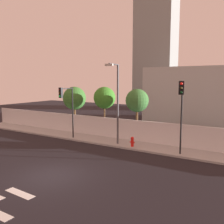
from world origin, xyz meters
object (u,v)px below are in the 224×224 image
(traffic_light_center, at_px, (66,101))
(street_lamp_curbside, at_px, (117,97))
(traffic_light_right, at_px, (181,102))
(roadside_tree_midright, at_px, (137,101))
(roadside_tree_midleft, at_px, (104,98))
(fire_hydrant, at_px, (132,141))
(roadside_tree_leftmost, at_px, (74,98))

(traffic_light_center, relative_size, street_lamp_curbside, 0.71)
(traffic_light_right, xyz_separation_m, roadside_tree_midright, (-5.23, 3.98, -0.39))
(traffic_light_right, distance_m, roadside_tree_midright, 6.58)
(roadside_tree_midright, bearing_deg, traffic_light_center, -139.94)
(traffic_light_center, height_order, street_lamp_curbside, street_lamp_curbside)
(traffic_light_right, relative_size, street_lamp_curbside, 0.80)
(roadside_tree_midright, bearing_deg, roadside_tree_midleft, 180.00)
(fire_hydrant, bearing_deg, traffic_light_right, -7.59)
(traffic_light_center, height_order, roadside_tree_midright, traffic_light_center)
(traffic_light_center, xyz_separation_m, street_lamp_curbside, (4.81, 0.63, 0.50))
(traffic_light_center, distance_m, street_lamp_curbside, 4.88)
(traffic_light_center, bearing_deg, fire_hydrant, 6.47)
(roadside_tree_leftmost, bearing_deg, roadside_tree_midright, 0.00)
(traffic_light_center, bearing_deg, roadside_tree_midleft, 72.27)
(traffic_light_right, distance_m, roadside_tree_midleft, 9.71)
(traffic_light_center, distance_m, traffic_light_right, 10.19)
(street_lamp_curbside, bearing_deg, roadside_tree_midright, 87.72)
(street_lamp_curbside, bearing_deg, fire_hydrant, 3.06)
(fire_hydrant, relative_size, roadside_tree_midright, 0.17)
(traffic_light_center, height_order, fire_hydrant, traffic_light_center)
(fire_hydrant, distance_m, roadside_tree_leftmost, 9.87)
(traffic_light_center, distance_m, roadside_tree_leftmost, 4.89)
(traffic_light_right, xyz_separation_m, roadside_tree_midleft, (-8.85, 3.98, -0.25))
(traffic_light_center, distance_m, fire_hydrant, 6.93)
(street_lamp_curbside, distance_m, roadside_tree_midright, 3.57)
(traffic_light_right, xyz_separation_m, street_lamp_curbside, (-5.37, 0.45, 0.13))
(traffic_light_right, height_order, roadside_tree_midright, traffic_light_right)
(traffic_light_right, distance_m, roadside_tree_leftmost, 13.35)
(roadside_tree_leftmost, height_order, roadside_tree_midleft, roadside_tree_midleft)
(fire_hydrant, bearing_deg, street_lamp_curbside, -176.94)
(fire_hydrant, bearing_deg, roadside_tree_leftmost, 158.53)
(fire_hydrant, bearing_deg, roadside_tree_midright, 110.28)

